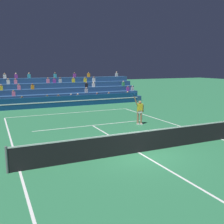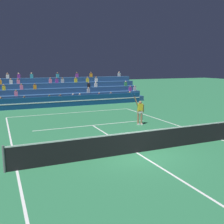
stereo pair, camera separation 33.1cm
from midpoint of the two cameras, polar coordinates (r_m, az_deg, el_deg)
name	(u,v)px [view 2 (the right image)]	position (r m, az deg, el deg)	size (l,w,h in m)	color
ground_plane	(137,153)	(12.95, 6.11, -8.80)	(120.00, 120.00, 0.00)	#2D7A4C
court_lines	(137,153)	(12.95, 6.11, -8.78)	(11.10, 23.90, 0.01)	white
tennis_net	(137,142)	(12.78, 6.16, -6.49)	(12.00, 0.10, 1.10)	slate
sponsor_banner_wall	(62,101)	(27.29, -10.47, 2.29)	(18.00, 0.26, 1.10)	navy
bleacher_stand	(54,93)	(30.92, -12.14, 4.01)	(20.24, 4.75, 3.38)	navy
tennis_player	(140,111)	(18.68, 6.58, 0.19)	(1.01, 0.39, 2.48)	#9E7051
tennis_ball	(65,156)	(12.48, -9.40, -9.45)	(0.07, 0.07, 0.07)	#C6DB33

